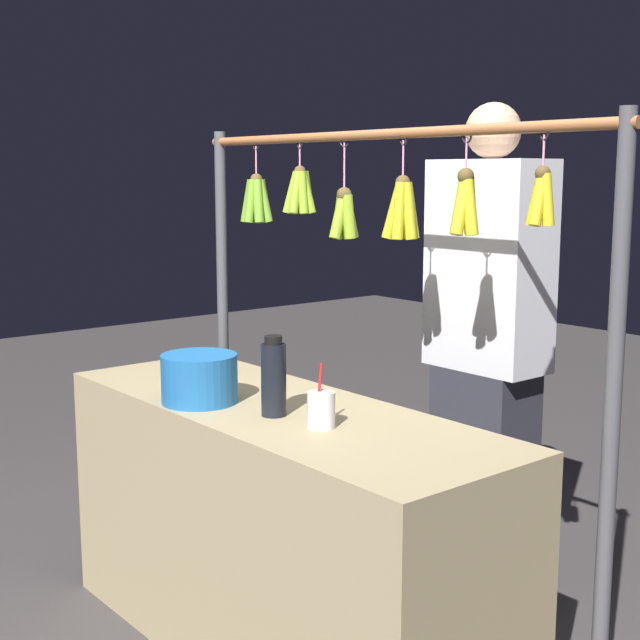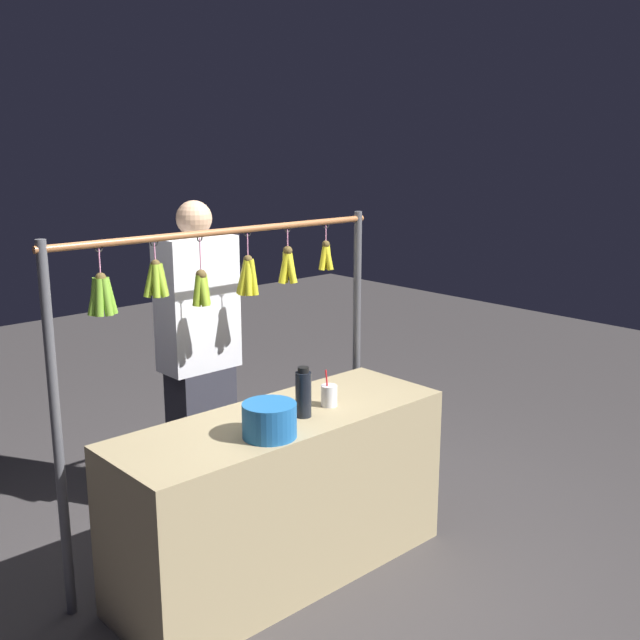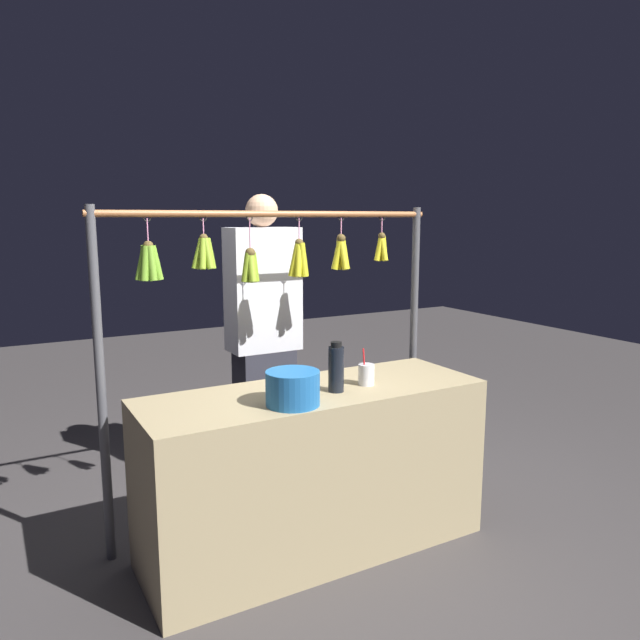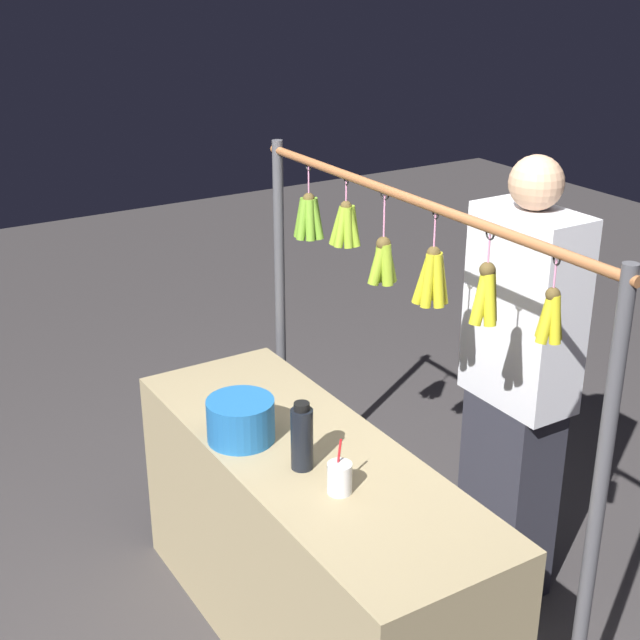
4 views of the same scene
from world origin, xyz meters
name	(u,v)px [view 4 (image 4 of 4)]	position (x,y,z in m)	size (l,w,h in m)	color
ground_plane	(310,639)	(0.00, 0.00, 0.00)	(12.00, 12.00, 0.00)	#3D3939
market_counter	(310,549)	(0.00, 0.00, 0.40)	(1.66, 0.57, 0.81)	tan
display_rack	(400,319)	(0.04, -0.39, 1.20)	(1.85, 0.12, 1.67)	#4C4C51
water_bottle	(302,437)	(-0.08, 0.07, 0.92)	(0.07, 0.07, 0.24)	black
blue_bucket	(241,420)	(0.19, 0.16, 0.88)	(0.24, 0.24, 0.15)	#2064A9
drink_cup	(340,478)	(-0.26, 0.05, 0.86)	(0.08, 0.08, 0.18)	silver
vendor_person	(517,391)	(-0.11, -0.83, 0.86)	(0.41, 0.22, 1.74)	#2D2D38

